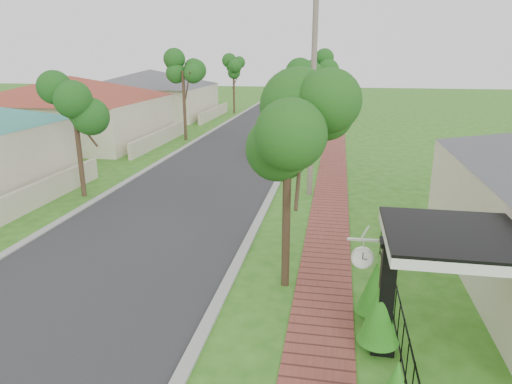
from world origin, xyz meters
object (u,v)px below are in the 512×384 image
Objects in this scene: porch_post at (386,303)px; parked_car_red at (275,143)px; parked_car_white at (306,113)px; station_clock at (363,256)px; near_tree at (288,134)px; utility_pole at (313,96)px.

parked_car_red is (-4.94, 19.14, -0.38)m from porch_post.
porch_post reaches higher than parked_car_white.
porch_post is 3.22× the size of station_clock.
parked_car_white is (-4.15, 35.19, -0.46)m from porch_post.
station_clock is (1.85, -2.10, -2.17)m from near_tree.
utility_pole is 11.01m from station_clock.
utility_pole is at bearing -94.09° from parked_car_white.
near_tree reaches higher than parked_car_red.
parked_car_red reaches higher than parked_car_white.
utility_pole reaches higher than station_clock.
porch_post is 1.05m from station_clock.
station_clock reaches higher than parked_car_white.
near_tree is at bearing -95.43° from parked_car_white.
parked_car_red is at bearing 103.35° from station_clock.
parked_car_white is 0.47× the size of utility_pole.
near_tree reaches higher than parked_car_white.
porch_post is at bearing -38.87° from station_clock.
parked_car_red is at bearing -101.41° from parked_car_white.
near_tree is 0.60× the size of utility_pole.
utility_pole reaches higher than parked_car_white.
near_tree reaches higher than porch_post.
station_clock is (-0.50, 0.40, 0.83)m from porch_post.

